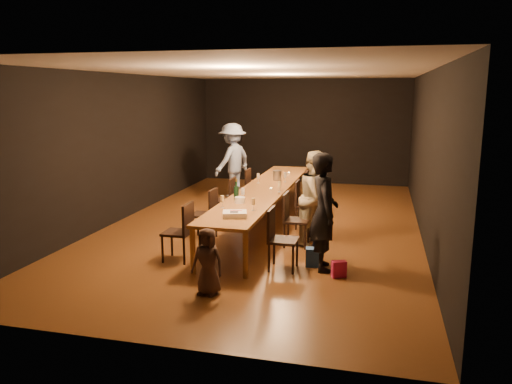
% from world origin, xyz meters
% --- Properties ---
extents(ground, '(10.00, 10.00, 0.00)m').
position_xyz_m(ground, '(0.00, 0.00, 0.00)').
color(ground, '#472911').
rests_on(ground, ground).
extents(room_shell, '(6.04, 10.04, 3.02)m').
position_xyz_m(room_shell, '(0.00, 0.00, 2.08)').
color(room_shell, black).
rests_on(room_shell, ground).
extents(table, '(0.90, 6.00, 0.75)m').
position_xyz_m(table, '(0.00, 0.00, 0.70)').
color(table, brown).
rests_on(table, ground).
extents(chair_right_0, '(0.42, 0.42, 0.93)m').
position_xyz_m(chair_right_0, '(0.85, -2.40, 0.47)').
color(chair_right_0, black).
rests_on(chair_right_0, ground).
extents(chair_right_1, '(0.42, 0.42, 0.93)m').
position_xyz_m(chair_right_1, '(0.85, -1.20, 0.47)').
color(chair_right_1, black).
rests_on(chair_right_1, ground).
extents(chair_right_2, '(0.42, 0.42, 0.93)m').
position_xyz_m(chair_right_2, '(0.85, 0.00, 0.47)').
color(chair_right_2, black).
rests_on(chair_right_2, ground).
extents(chair_right_3, '(0.42, 0.42, 0.93)m').
position_xyz_m(chair_right_3, '(0.85, 1.20, 0.47)').
color(chair_right_3, black).
rests_on(chair_right_3, ground).
extents(chair_left_0, '(0.42, 0.42, 0.93)m').
position_xyz_m(chair_left_0, '(-0.85, -2.40, 0.47)').
color(chair_left_0, black).
rests_on(chair_left_0, ground).
extents(chair_left_1, '(0.42, 0.42, 0.93)m').
position_xyz_m(chair_left_1, '(-0.85, -1.20, 0.47)').
color(chair_left_1, black).
rests_on(chair_left_1, ground).
extents(chair_left_2, '(0.42, 0.42, 0.93)m').
position_xyz_m(chair_left_2, '(-0.85, 0.00, 0.47)').
color(chair_left_2, black).
rests_on(chair_left_2, ground).
extents(chair_left_3, '(0.42, 0.42, 0.93)m').
position_xyz_m(chair_left_3, '(-0.85, 1.20, 0.47)').
color(chair_left_3, black).
rests_on(chair_left_3, ground).
extents(woman_birthday, '(0.58, 0.73, 1.77)m').
position_xyz_m(woman_birthday, '(1.43, -2.23, 0.88)').
color(woman_birthday, black).
rests_on(woman_birthday, ground).
extents(woman_tan, '(0.83, 0.94, 1.64)m').
position_xyz_m(woman_tan, '(1.15, -0.94, 0.82)').
color(woman_tan, '#B8AC8A').
rests_on(woman_tan, ground).
extents(man_blue, '(1.10, 1.37, 1.86)m').
position_xyz_m(man_blue, '(-1.43, 2.57, 0.93)').
color(man_blue, '#8AA3D6').
rests_on(man_blue, ground).
extents(child, '(0.47, 0.34, 0.90)m').
position_xyz_m(child, '(0.06, -3.56, 0.45)').
color(child, '#3F2B23').
rests_on(child, ground).
extents(gift_bag_red, '(0.23, 0.18, 0.24)m').
position_xyz_m(gift_bag_red, '(1.69, -2.53, 0.12)').
color(gift_bag_red, '#C31D59').
rests_on(gift_bag_red, ground).
extents(gift_bag_blue, '(0.25, 0.18, 0.29)m').
position_xyz_m(gift_bag_blue, '(1.27, -2.17, 0.14)').
color(gift_bag_blue, '#2754A9').
rests_on(gift_bag_blue, ground).
extents(birthday_cake, '(0.43, 0.38, 0.09)m').
position_xyz_m(birthday_cake, '(0.08, -2.34, 0.79)').
color(birthday_cake, white).
rests_on(birthday_cake, table).
extents(plate_stack, '(0.21, 0.21, 0.10)m').
position_xyz_m(plate_stack, '(-0.11, -1.38, 0.80)').
color(plate_stack, white).
rests_on(plate_stack, table).
extents(champagne_bottle, '(0.11, 0.11, 0.37)m').
position_xyz_m(champagne_bottle, '(-0.24, -1.15, 0.94)').
color(champagne_bottle, black).
rests_on(champagne_bottle, table).
extents(ice_bucket, '(0.25, 0.25, 0.21)m').
position_xyz_m(ice_bucket, '(0.05, 0.98, 0.86)').
color(ice_bucket, silver).
rests_on(ice_bucket, table).
extents(wineglass_0, '(0.06, 0.06, 0.21)m').
position_xyz_m(wineglass_0, '(-0.29, -1.81, 0.85)').
color(wineglass_0, beige).
rests_on(wineglass_0, table).
extents(wineglass_1, '(0.06, 0.06, 0.21)m').
position_xyz_m(wineglass_1, '(0.25, -1.88, 0.85)').
color(wineglass_1, beige).
rests_on(wineglass_1, table).
extents(wineglass_2, '(0.06, 0.06, 0.21)m').
position_xyz_m(wineglass_2, '(-0.13, -1.12, 0.85)').
color(wineglass_2, silver).
rests_on(wineglass_2, table).
extents(wineglass_3, '(0.06, 0.06, 0.21)m').
position_xyz_m(wineglass_3, '(0.36, -0.29, 0.85)').
color(wineglass_3, beige).
rests_on(wineglass_3, table).
extents(wineglass_4, '(0.06, 0.06, 0.21)m').
position_xyz_m(wineglass_4, '(-0.26, 0.53, 0.85)').
color(wineglass_4, silver).
rests_on(wineglass_4, table).
extents(wineglass_5, '(0.06, 0.06, 0.21)m').
position_xyz_m(wineglass_5, '(0.26, 0.80, 0.85)').
color(wineglass_5, silver).
rests_on(wineglass_5, table).
extents(tealight_near, '(0.05, 0.05, 0.03)m').
position_xyz_m(tealight_near, '(0.15, -2.28, 0.77)').
color(tealight_near, '#B2B7B2').
rests_on(tealight_near, table).
extents(tealight_mid, '(0.05, 0.05, 0.03)m').
position_xyz_m(tealight_mid, '(0.15, -0.09, 0.77)').
color(tealight_mid, '#B2B7B2').
rests_on(tealight_mid, table).
extents(tealight_far, '(0.05, 0.05, 0.03)m').
position_xyz_m(tealight_far, '(0.15, 1.84, 0.77)').
color(tealight_far, '#B2B7B2').
rests_on(tealight_far, table).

